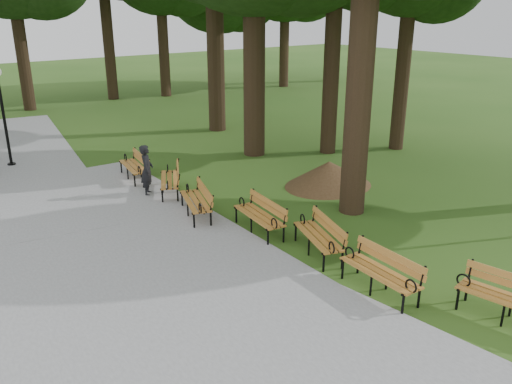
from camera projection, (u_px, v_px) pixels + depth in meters
ground at (338, 279)px, 11.02m from camera, size 100.00×100.00×0.00m
path at (99, 280)px, 10.95m from camera, size 12.00×38.00×0.06m
person at (147, 170)px, 15.68m from camera, size 0.62×0.68×1.55m
lamp_post at (1, 97)px, 17.93m from camera, size 0.32×0.32×3.47m
dirt_mound at (329, 174)px, 16.60m from camera, size 2.48×2.48×0.80m
bench_1 at (509, 300)px, 9.43m from camera, size 0.96×1.98×0.88m
bench_2 at (380, 273)px, 10.38m from camera, size 0.78×1.94×0.88m
bench_3 at (318, 237)px, 12.00m from camera, size 1.26×2.00×0.88m
bench_4 at (259, 216)px, 13.17m from camera, size 0.91×1.97×0.88m
bench_5 at (196, 201)px, 14.15m from camera, size 1.24×2.00×0.88m
bench_6 at (170, 180)px, 15.89m from camera, size 1.47×1.97×0.88m
bench_7 at (134, 167)px, 17.17m from camera, size 0.95×1.98×0.88m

